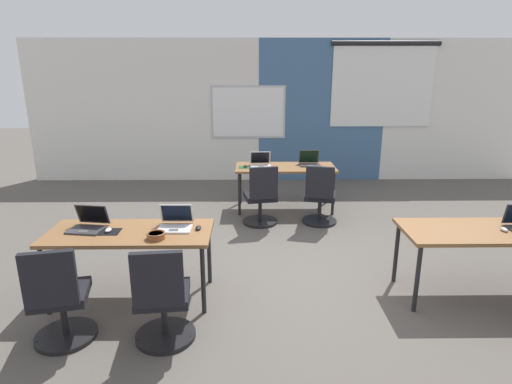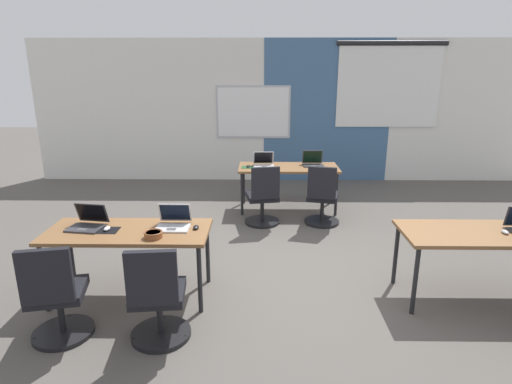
{
  "view_description": "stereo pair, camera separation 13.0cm",
  "coord_description": "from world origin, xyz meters",
  "px_view_note": "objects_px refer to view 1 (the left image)",
  "views": [
    {
      "loc": [
        -0.56,
        -4.5,
        2.27
      ],
      "look_at": [
        -0.5,
        0.36,
        0.83
      ],
      "focal_mm": 29.87,
      "sensor_mm": 36.0,
      "label": 1
    },
    {
      "loc": [
        -0.43,
        -4.5,
        2.27
      ],
      "look_at": [
        -0.5,
        0.36,
        0.83
      ],
      "focal_mm": 29.87,
      "sensor_mm": 36.0,
      "label": 2
    }
  ],
  "objects_px": {
    "snack_bowl": "(156,235)",
    "mouse_near_right_end": "(504,229)",
    "chair_far_right": "(320,200)",
    "chair_near_left_inner": "(162,303)",
    "desk_near_left": "(130,237)",
    "laptop_near_left_inner": "(175,223)",
    "chair_far_left": "(261,200)",
    "laptop_near_left_end": "(88,224)",
    "laptop_far_right": "(310,162)",
    "chair_near_left_end": "(60,303)",
    "laptop_far_left": "(261,163)",
    "desk_far_center": "(285,170)",
    "mouse_near_left_end": "(108,230)",
    "mouse_near_left_inner": "(198,228)",
    "mouse_far_left": "(245,166)",
    "desk_near_right": "(483,235)"
  },
  "relations": [
    {
      "from": "desk_near_left",
      "to": "desk_far_center",
      "type": "bearing_deg",
      "value": 57.99
    },
    {
      "from": "desk_near_right",
      "to": "laptop_near_left_inner",
      "type": "height_order",
      "value": "laptop_near_left_inner"
    },
    {
      "from": "laptop_far_right",
      "to": "mouse_far_left",
      "type": "bearing_deg",
      "value": -172.79
    },
    {
      "from": "chair_near_left_end",
      "to": "chair_far_right",
      "type": "bearing_deg",
      "value": -144.75
    },
    {
      "from": "chair_far_left",
      "to": "chair_near_left_end",
      "type": "bearing_deg",
      "value": 47.69
    },
    {
      "from": "chair_far_left",
      "to": "snack_bowl",
      "type": "relative_size",
      "value": 5.18
    },
    {
      "from": "snack_bowl",
      "to": "desk_near_right",
      "type": "bearing_deg",
      "value": 3.44
    },
    {
      "from": "laptop_near_left_end",
      "to": "chair_far_left",
      "type": "bearing_deg",
      "value": 57.23
    },
    {
      "from": "chair_near_left_end",
      "to": "chair_far_right",
      "type": "relative_size",
      "value": 1.0
    },
    {
      "from": "desk_near_left",
      "to": "mouse_near_left_end",
      "type": "distance_m",
      "value": 0.21
    },
    {
      "from": "laptop_near_left_inner",
      "to": "mouse_near_left_inner",
      "type": "xyz_separation_m",
      "value": [
        0.23,
        -0.04,
        -0.03
      ]
    },
    {
      "from": "mouse_near_left_inner",
      "to": "chair_far_right",
      "type": "xyz_separation_m",
      "value": [
        1.54,
        2.04,
        -0.36
      ]
    },
    {
      "from": "chair_near_left_end",
      "to": "laptop_far_right",
      "type": "distance_m",
      "value": 4.47
    },
    {
      "from": "chair_near_left_inner",
      "to": "chair_far_left",
      "type": "relative_size",
      "value": 1.0
    },
    {
      "from": "mouse_near_left_inner",
      "to": "chair_near_left_end",
      "type": "relative_size",
      "value": 0.11
    },
    {
      "from": "chair_far_left",
      "to": "chair_near_left_inner",
      "type": "bearing_deg",
      "value": 62.04
    },
    {
      "from": "chair_near_left_inner",
      "to": "chair_near_left_end",
      "type": "height_order",
      "value": "same"
    },
    {
      "from": "chair_far_right",
      "to": "chair_far_left",
      "type": "bearing_deg",
      "value": 13.81
    },
    {
      "from": "mouse_far_left",
      "to": "chair_far_right",
      "type": "xyz_separation_m",
      "value": [
        1.11,
        -0.65,
        -0.36
      ]
    },
    {
      "from": "chair_far_right",
      "to": "chair_near_left_inner",
      "type": "bearing_deg",
      "value": 71.09
    },
    {
      "from": "desk_near_left",
      "to": "laptop_near_left_inner",
      "type": "height_order",
      "value": "laptop_near_left_inner"
    },
    {
      "from": "chair_near_left_inner",
      "to": "mouse_near_left_end",
      "type": "xyz_separation_m",
      "value": [
        -0.65,
        0.74,
        0.36
      ]
    },
    {
      "from": "mouse_far_left",
      "to": "laptop_far_right",
      "type": "distance_m",
      "value": 1.06
    },
    {
      "from": "laptop_far_left",
      "to": "mouse_near_left_inner",
      "type": "bearing_deg",
      "value": -106.42
    },
    {
      "from": "chair_near_left_end",
      "to": "mouse_near_right_end",
      "type": "distance_m",
      "value": 4.15
    },
    {
      "from": "desk_near_left",
      "to": "chair_near_left_end",
      "type": "bearing_deg",
      "value": -118.45
    },
    {
      "from": "laptop_near_left_end",
      "to": "laptop_far_right",
      "type": "distance_m",
      "value": 3.82
    },
    {
      "from": "mouse_near_left_inner",
      "to": "laptop_far_right",
      "type": "relative_size",
      "value": 0.3
    },
    {
      "from": "laptop_far_right",
      "to": "chair_far_right",
      "type": "relative_size",
      "value": 0.36
    },
    {
      "from": "desk_near_left",
      "to": "laptop_far_right",
      "type": "bearing_deg",
      "value": 53.34
    },
    {
      "from": "desk_far_center",
      "to": "mouse_near_left_end",
      "type": "distance_m",
      "value": 3.43
    },
    {
      "from": "laptop_near_left_end",
      "to": "mouse_near_right_end",
      "type": "relative_size",
      "value": 3.56
    },
    {
      "from": "laptop_near_left_inner",
      "to": "laptop_far_right",
      "type": "relative_size",
      "value": 0.99
    },
    {
      "from": "chair_near_left_inner",
      "to": "mouse_far_left",
      "type": "bearing_deg",
      "value": -106.23
    },
    {
      "from": "laptop_far_left",
      "to": "laptop_near_left_end",
      "type": "xyz_separation_m",
      "value": [
        -1.77,
        -2.76,
        0.0
      ]
    },
    {
      "from": "chair_near_left_inner",
      "to": "chair_far_left",
      "type": "bearing_deg",
      "value": -113.13
    },
    {
      "from": "laptop_near_left_inner",
      "to": "snack_bowl",
      "type": "bearing_deg",
      "value": -115.23
    },
    {
      "from": "desk_near_left",
      "to": "desk_near_right",
      "type": "height_order",
      "value": "same"
    },
    {
      "from": "snack_bowl",
      "to": "mouse_near_right_end",
      "type": "bearing_deg",
      "value": 2.58
    },
    {
      "from": "chair_far_left",
      "to": "chair_near_left_end",
      "type": "xyz_separation_m",
      "value": [
        -1.75,
        -2.82,
        0.0
      ]
    },
    {
      "from": "desk_near_left",
      "to": "laptop_far_right",
      "type": "relative_size",
      "value": 4.77
    },
    {
      "from": "mouse_near_left_inner",
      "to": "laptop_near_left_end",
      "type": "xyz_separation_m",
      "value": [
        -1.09,
        0.02,
        0.03
      ]
    },
    {
      "from": "chair_far_right",
      "to": "mouse_near_right_end",
      "type": "distance_m",
      "value": 2.6
    },
    {
      "from": "laptop_near_left_inner",
      "to": "laptop_far_left",
      "type": "height_order",
      "value": "laptop_far_left"
    },
    {
      "from": "laptop_near_left_inner",
      "to": "desk_far_center",
      "type": "bearing_deg",
      "value": 64.88
    },
    {
      "from": "mouse_near_left_end",
      "to": "snack_bowl",
      "type": "bearing_deg",
      "value": -19.38
    },
    {
      "from": "mouse_near_left_end",
      "to": "mouse_near_right_end",
      "type": "bearing_deg",
      "value": -0.36
    },
    {
      "from": "chair_near_left_inner",
      "to": "mouse_far_left",
      "type": "distance_m",
      "value": 3.58
    },
    {
      "from": "chair_near_left_end",
      "to": "chair_far_right",
      "type": "distance_m",
      "value": 3.85
    },
    {
      "from": "chair_near_left_end",
      "to": "chair_near_left_inner",
      "type": "bearing_deg",
      "value": 167.17
    }
  ]
}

